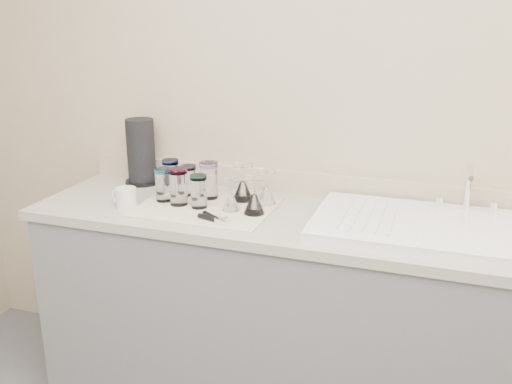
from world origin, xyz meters
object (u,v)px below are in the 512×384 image
at_px(tumbler_lavender, 199,191).
at_px(goblet_front_right, 254,201).
at_px(tumbler_teal, 171,176).
at_px(tumbler_cyan, 189,180).
at_px(tumbler_purple, 209,180).
at_px(tumbler_blue, 178,186).
at_px(goblet_back_left, 243,188).
at_px(goblet_back_right, 266,193).
at_px(sink_unit, 426,226).
at_px(tumbler_magenta, 164,184).
at_px(white_mug, 126,198).
at_px(paper_towel_roll, 141,152).
at_px(goblet_front_left, 231,200).
at_px(can_opener, 214,219).

relative_size(tumbler_lavender, goblet_front_right, 0.92).
relative_size(tumbler_teal, tumbler_lavender, 1.07).
bearing_deg(tumbler_cyan, tumbler_purple, -7.25).
bearing_deg(goblet_front_right, tumbler_blue, 179.39).
distance_m(goblet_back_left, goblet_back_right, 0.11).
xyz_separation_m(sink_unit, goblet_back_left, (-0.76, 0.09, 0.04)).
height_order(tumbler_purple, goblet_back_right, tumbler_purple).
height_order(tumbler_magenta, tumbler_lavender, tumbler_magenta).
height_order(white_mug, paper_towel_roll, paper_towel_roll).
relative_size(goblet_front_left, paper_towel_roll, 0.42).
xyz_separation_m(tumbler_purple, goblet_back_left, (0.15, 0.02, -0.03)).
relative_size(tumbler_magenta, goblet_back_left, 0.91).
height_order(goblet_back_right, white_mug, goblet_back_right).
relative_size(tumbler_blue, goblet_back_left, 0.99).
xyz_separation_m(goblet_front_left, white_mug, (-0.43, -0.09, -0.01)).
bearing_deg(tumbler_blue, tumbler_teal, 127.13).
height_order(tumbler_teal, goblet_back_left, goblet_back_left).
height_order(tumbler_teal, paper_towel_roll, paper_towel_roll).
relative_size(goblet_back_left, goblet_front_right, 1.04).
height_order(tumbler_lavender, paper_towel_roll, paper_towel_roll).
distance_m(goblet_front_left, paper_towel_roll, 0.60).
relative_size(sink_unit, goblet_back_left, 5.25).
distance_m(goblet_front_left, white_mug, 0.44).
height_order(goblet_back_left, can_opener, goblet_back_left).
height_order(tumbler_blue, goblet_front_left, tumbler_blue).
bearing_deg(goblet_front_left, tumbler_magenta, 176.45).
distance_m(tumbler_cyan, white_mug, 0.29).
distance_m(goblet_front_right, can_opener, 0.18).
bearing_deg(goblet_back_left, sink_unit, -7.13).
height_order(tumbler_teal, tumbler_magenta, tumbler_teal).
relative_size(tumbler_purple, can_opener, 1.08).
relative_size(sink_unit, goblet_front_left, 6.40).
bearing_deg(white_mug, sink_unit, 6.45).
height_order(goblet_front_left, white_mug, goblet_front_left).
height_order(goblet_back_right, goblet_front_left, goblet_back_right).
distance_m(goblet_back_right, paper_towel_roll, 0.67).
bearing_deg(goblet_back_left, white_mug, -151.98).
bearing_deg(tumbler_blue, tumbler_lavender, -4.72).
relative_size(tumbler_teal, goblet_back_left, 0.94).
distance_m(tumbler_cyan, tumbler_blue, 0.13).
xyz_separation_m(sink_unit, paper_towel_roll, (-1.30, 0.20, 0.13)).
bearing_deg(tumbler_cyan, tumbler_blue, -82.94).
distance_m(tumbler_cyan, tumbler_purple, 0.10).
relative_size(goblet_back_right, paper_towel_roll, 0.47).
bearing_deg(white_mug, tumbler_cyan, 50.71).
bearing_deg(tumbler_cyan, goblet_front_left, -27.66).
bearing_deg(goblet_back_left, goblet_back_right, -6.42).
relative_size(tumbler_blue, can_opener, 1.06).
bearing_deg(tumbler_magenta, can_opener, -27.70).
relative_size(tumbler_cyan, goblet_back_right, 0.93).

